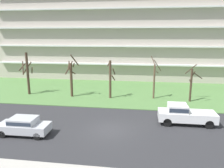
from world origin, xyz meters
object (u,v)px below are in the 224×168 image
(tree_far_left, at_px, (27,73))
(tree_center, at_px, (110,79))
(tree_left, at_px, (71,77))
(pickup_white_center_left, at_px, (184,114))
(tree_far_right, at_px, (191,83))
(sedan_silver_near_left, at_px, (24,125))
(tree_right, at_px, (154,79))

(tree_far_left, relative_size, tree_center, 1.17)
(tree_left, distance_m, pickup_white_center_left, 15.99)
(tree_far_left, xyz_separation_m, tree_left, (6.64, -0.33, -0.31))
(tree_far_right, xyz_separation_m, sedan_silver_near_left, (-16.19, -12.12, -1.60))
(tree_far_left, distance_m, tree_right, 17.94)
(tree_far_right, distance_m, pickup_white_center_left, 8.03)
(tree_far_left, xyz_separation_m, sedan_silver_near_left, (6.38, -12.60, -2.35))
(tree_left, relative_size, pickup_white_center_left, 1.12)
(tree_far_right, distance_m, sedan_silver_near_left, 20.29)
(tree_center, distance_m, tree_far_right, 10.48)
(tree_right, height_order, sedan_silver_near_left, tree_right)
(tree_right, distance_m, pickup_white_center_left, 8.89)
(tree_center, xyz_separation_m, sedan_silver_near_left, (-5.71, -12.25, -1.87))
(tree_center, height_order, sedan_silver_near_left, tree_center)
(tree_left, bearing_deg, pickup_white_center_left, -29.31)
(sedan_silver_near_left, height_order, pickup_white_center_left, pickup_white_center_left)
(tree_far_left, distance_m, tree_far_right, 22.59)
(tree_far_right, bearing_deg, tree_far_left, 178.78)
(tree_far_left, relative_size, tree_far_right, 1.26)
(tree_center, height_order, pickup_white_center_left, tree_center)
(tree_center, xyz_separation_m, tree_far_right, (10.47, -0.13, -0.27))
(tree_far_left, bearing_deg, sedan_silver_near_left, -63.14)
(tree_left, bearing_deg, tree_far_right, -0.54)
(tree_left, xyz_separation_m, tree_center, (5.46, -0.02, -0.17))
(tree_far_left, height_order, tree_center, tree_far_left)
(tree_left, height_order, sedan_silver_near_left, tree_left)
(tree_far_left, height_order, pickup_white_center_left, tree_far_left)
(tree_left, relative_size, tree_center, 1.16)
(tree_far_right, bearing_deg, pickup_white_center_left, -105.32)
(tree_center, bearing_deg, sedan_silver_near_left, -115.01)
(tree_far_left, xyz_separation_m, tree_far_right, (22.57, -0.48, -0.75))
(tree_center, height_order, tree_right, tree_right)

